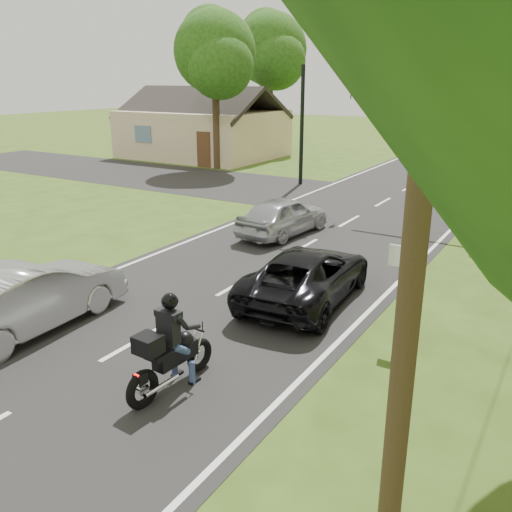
{
  "coord_description": "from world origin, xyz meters",
  "views": [
    {
      "loc": [
        7.61,
        -7.52,
        5.36
      ],
      "look_at": [
        1.19,
        3.0,
        1.3
      ],
      "focal_mm": 38.0,
      "sensor_mm": 36.0,
      "label": 1
    }
  ],
  "objects_px": {
    "sign_white": "(401,270)",
    "silver_sedan": "(29,297)",
    "silver_suv": "(283,216)",
    "utility_pole_near": "(428,108)",
    "traffic_signal": "(461,113)",
    "dark_suv": "(307,275)",
    "motorcycle_rider": "(169,353)",
    "sign_green": "(482,200)"
  },
  "relations": [
    {
      "from": "dark_suv",
      "to": "silver_sedan",
      "type": "relative_size",
      "value": 1.03
    },
    {
      "from": "silver_suv",
      "to": "traffic_signal",
      "type": "height_order",
      "value": "traffic_signal"
    },
    {
      "from": "silver_sedan",
      "to": "silver_suv",
      "type": "bearing_deg",
      "value": -99.5
    },
    {
      "from": "sign_white",
      "to": "dark_suv",
      "type": "bearing_deg",
      "value": 158.83
    },
    {
      "from": "silver_sedan",
      "to": "dark_suv",
      "type": "bearing_deg",
      "value": -136.69
    },
    {
      "from": "motorcycle_rider",
      "to": "silver_sedan",
      "type": "distance_m",
      "value": 4.26
    },
    {
      "from": "silver_suv",
      "to": "utility_pole_near",
      "type": "distance_m",
      "value": 14.01
    },
    {
      "from": "silver_suv",
      "to": "utility_pole_near",
      "type": "relative_size",
      "value": 0.41
    },
    {
      "from": "silver_sedan",
      "to": "sign_green",
      "type": "height_order",
      "value": "sign_green"
    },
    {
      "from": "motorcycle_rider",
      "to": "utility_pole_near",
      "type": "xyz_separation_m",
      "value": [
        4.37,
        -0.99,
        4.35
      ]
    },
    {
      "from": "dark_suv",
      "to": "silver_suv",
      "type": "height_order",
      "value": "silver_suv"
    },
    {
      "from": "silver_sedan",
      "to": "utility_pole_near",
      "type": "xyz_separation_m",
      "value": [
        8.63,
        -1.3,
        4.31
      ]
    },
    {
      "from": "motorcycle_rider",
      "to": "sign_green",
      "type": "xyz_separation_m",
      "value": [
        3.07,
        11.99,
        0.87
      ]
    },
    {
      "from": "sign_green",
      "to": "silver_sedan",
      "type": "bearing_deg",
      "value": -122.1
    },
    {
      "from": "silver_sedan",
      "to": "sign_green",
      "type": "relative_size",
      "value": 2.17
    },
    {
      "from": "motorcycle_rider",
      "to": "utility_pole_near",
      "type": "height_order",
      "value": "utility_pole_near"
    },
    {
      "from": "traffic_signal",
      "to": "sign_white",
      "type": "relative_size",
      "value": 3.0
    },
    {
      "from": "traffic_signal",
      "to": "utility_pole_near",
      "type": "relative_size",
      "value": 0.64
    },
    {
      "from": "motorcycle_rider",
      "to": "dark_suv",
      "type": "bearing_deg",
      "value": 90.84
    },
    {
      "from": "silver_suv",
      "to": "dark_suv",
      "type": "bearing_deg",
      "value": 129.92
    },
    {
      "from": "sign_white",
      "to": "utility_pole_near",
      "type": "bearing_deg",
      "value": -73.24
    },
    {
      "from": "dark_suv",
      "to": "sign_green",
      "type": "xyz_separation_m",
      "value": [
        2.83,
        6.98,
        0.93
      ]
    },
    {
      "from": "dark_suv",
      "to": "silver_suv",
      "type": "xyz_separation_m",
      "value": [
        -3.39,
        4.98,
        0.03
      ]
    },
    {
      "from": "silver_sedan",
      "to": "sign_white",
      "type": "height_order",
      "value": "sign_white"
    },
    {
      "from": "silver_suv",
      "to": "silver_sedan",
      "type": "bearing_deg",
      "value": 89.18
    },
    {
      "from": "silver_sedan",
      "to": "traffic_signal",
      "type": "height_order",
      "value": "traffic_signal"
    },
    {
      "from": "utility_pole_near",
      "to": "dark_suv",
      "type": "bearing_deg",
      "value": 124.56
    },
    {
      "from": "sign_white",
      "to": "traffic_signal",
      "type": "bearing_deg",
      "value": 97.05
    },
    {
      "from": "motorcycle_rider",
      "to": "silver_suv",
      "type": "distance_m",
      "value": 10.47
    },
    {
      "from": "motorcycle_rider",
      "to": "silver_sedan",
      "type": "height_order",
      "value": "motorcycle_rider"
    },
    {
      "from": "motorcycle_rider",
      "to": "dark_suv",
      "type": "height_order",
      "value": "motorcycle_rider"
    },
    {
      "from": "utility_pole_near",
      "to": "sign_green",
      "type": "bearing_deg",
      "value": 95.72
    },
    {
      "from": "silver_sedan",
      "to": "motorcycle_rider",
      "type": "bearing_deg",
      "value": 172.88
    },
    {
      "from": "silver_suv",
      "to": "sign_white",
      "type": "xyz_separation_m",
      "value": [
        6.02,
        -6.0,
        0.89
      ]
    },
    {
      "from": "motorcycle_rider",
      "to": "sign_green",
      "type": "bearing_deg",
      "value": 79.21
    },
    {
      "from": "motorcycle_rider",
      "to": "utility_pole_near",
      "type": "bearing_deg",
      "value": -9.19
    },
    {
      "from": "motorcycle_rider",
      "to": "sign_green",
      "type": "relative_size",
      "value": 1.02
    },
    {
      "from": "silver_suv",
      "to": "traffic_signal",
      "type": "xyz_separation_m",
      "value": [
        4.66,
        5.02,
        3.43
      ]
    },
    {
      "from": "dark_suv",
      "to": "utility_pole_near",
      "type": "bearing_deg",
      "value": 119.82
    },
    {
      "from": "sign_white",
      "to": "silver_sedan",
      "type": "bearing_deg",
      "value": -152.69
    },
    {
      "from": "motorcycle_rider",
      "to": "sign_green",
      "type": "distance_m",
      "value": 12.41
    },
    {
      "from": "dark_suv",
      "to": "sign_white",
      "type": "distance_m",
      "value": 2.97
    }
  ]
}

